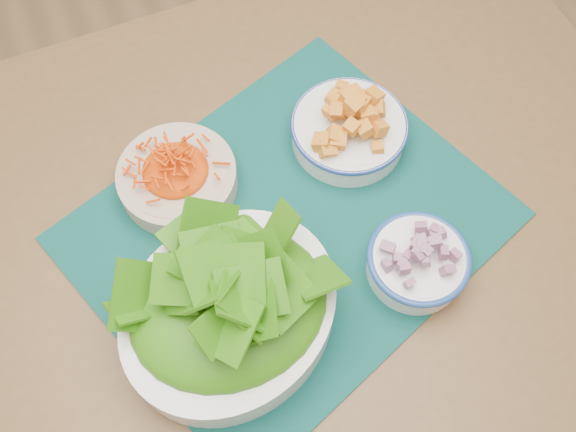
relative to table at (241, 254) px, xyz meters
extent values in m
plane|color=#A88051|center=(0.30, 0.34, -0.66)|extent=(4.00, 4.00, 0.00)
cube|color=brown|center=(0.00, 0.00, 0.07)|extent=(1.35, 0.91, 0.04)
cylinder|color=brown|center=(0.61, 0.39, -0.31)|extent=(0.06, 0.06, 0.71)
cube|color=#052E2B|center=(0.07, -0.02, 0.09)|extent=(0.68, 0.62, 0.00)
cylinder|color=beige|center=(-0.05, 0.10, 0.11)|extent=(0.23, 0.23, 0.04)
ellipsoid|color=#FF5009|center=(-0.05, 0.10, 0.14)|extent=(0.15, 0.15, 0.03)
cylinder|color=white|center=(0.21, 0.08, 0.11)|extent=(0.18, 0.18, 0.04)
torus|color=navy|center=(0.21, 0.08, 0.13)|extent=(0.18, 0.18, 0.01)
ellipsoid|color=orange|center=(0.21, 0.08, 0.15)|extent=(0.15, 0.15, 0.04)
ellipsoid|color=#1C6305|center=(-0.06, -0.13, 0.19)|extent=(0.26, 0.22, 0.08)
cylinder|color=white|center=(0.20, -0.15, 0.11)|extent=(0.14, 0.14, 0.05)
torus|color=#204696|center=(0.20, -0.15, 0.13)|extent=(0.14, 0.14, 0.01)
ellipsoid|color=maroon|center=(0.20, -0.15, 0.15)|extent=(0.12, 0.12, 0.03)
camera|label=1|loc=(-0.09, -0.40, 0.92)|focal=40.00mm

